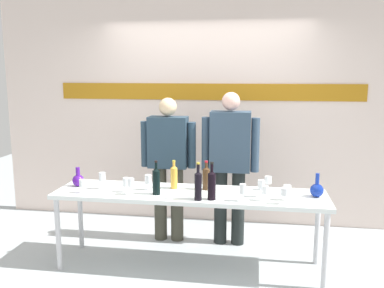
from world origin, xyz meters
The scene contains 23 objects.
ground_plane centered at (0.00, 0.00, 0.00)m, with size 10.00×10.00×0.00m, color #AAB1B4.
back_wall centered at (0.00, 1.36, 1.50)m, with size 5.33×0.11×3.00m.
display_table centered at (0.00, 0.00, 0.69)m, with size 2.58×0.61×0.75m.
decanter_blue_left centered at (-1.13, 0.04, 0.82)m, with size 0.12×0.12×0.19m.
decanter_blue_right centered at (1.17, 0.04, 0.82)m, with size 0.12×0.12×0.22m.
presenter_left centered at (-0.34, 0.62, 0.92)m, with size 0.61×0.22×1.61m.
presenter_right centered at (0.34, 0.62, 0.96)m, with size 0.62×0.22×1.67m.
wine_bottle_0 centered at (0.11, -0.22, 0.90)m, with size 0.07×0.07×0.34m.
wine_bottle_1 centered at (-0.30, -0.11, 0.89)m, with size 0.07×0.07×0.32m.
wine_bottle_2 centered at (0.14, 0.12, 0.88)m, with size 0.07×0.07×0.28m.
wine_bottle_3 centered at (-0.17, 0.11, 0.88)m, with size 0.07×0.07×0.28m.
wine_bottle_4 centered at (0.23, -0.19, 0.89)m, with size 0.07×0.07×0.34m.
wine_glass_left_0 centered at (-0.86, -0.02, 0.87)m, with size 0.06×0.06×0.17m.
wine_glass_left_1 centered at (-0.52, -0.16, 0.87)m, with size 0.06×0.06×0.16m.
wine_glass_left_2 centered at (-0.60, -0.09, 0.85)m, with size 0.06×0.06×0.14m.
wine_glass_left_3 centered at (-0.99, -0.18, 0.84)m, with size 0.06×0.06×0.13m.
wine_glass_left_4 centered at (-0.41, 0.02, 0.86)m, with size 0.06×0.06×0.15m.
wine_glass_right_0 centered at (0.74, 0.19, 0.85)m, with size 0.07×0.07×0.14m.
wine_glass_right_1 centered at (0.87, -0.22, 0.86)m, with size 0.07×0.07×0.15m.
wine_glass_right_2 centered at (0.51, -0.20, 0.86)m, with size 0.06×0.06×0.16m.
wine_glass_right_3 centered at (0.67, -0.04, 0.86)m, with size 0.06×0.06×0.16m.
wine_glass_right_4 centered at (0.90, -0.11, 0.85)m, with size 0.07×0.07×0.14m.
wine_glass_right_5 centered at (0.70, -0.15, 0.85)m, with size 0.06×0.06×0.14m.
Camera 1 is at (0.61, -3.73, 1.88)m, focal length 38.60 mm.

